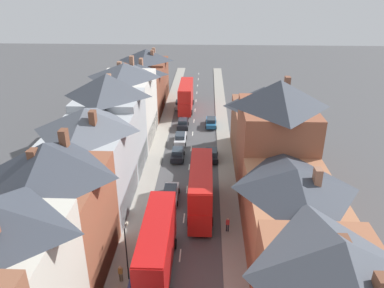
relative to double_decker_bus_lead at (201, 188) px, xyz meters
name	(u,v)px	position (x,y,z in m)	size (l,w,h in m)	color
pavement_left	(160,142)	(-6.89, 18.25, -2.75)	(2.20, 104.00, 0.14)	gray
pavement_right	(224,143)	(3.31, 18.25, -2.75)	(2.20, 104.00, 0.14)	gray
centre_line_dashes	(191,149)	(-1.79, 16.25, -2.81)	(0.14, 97.80, 0.01)	silver
terrace_row_left	(101,143)	(-11.98, 4.12, 3.35)	(8.00, 78.16, 14.41)	brown
terrace_row_right	(292,200)	(8.39, -6.32, 2.76)	(8.00, 54.26, 14.07)	#935138
double_decker_bus_lead	(201,188)	(0.00, 0.00, 0.00)	(2.74, 10.80, 5.30)	red
double_decker_bus_mid_street	(157,247)	(-3.60, -10.02, 0.00)	(2.74, 10.80, 5.30)	red
double_decker_bus_far_approaching	(186,96)	(-3.60, 34.36, 0.00)	(2.74, 10.80, 5.30)	red
car_near_blue	(202,157)	(0.01, 11.85, -1.96)	(1.90, 4.11, 1.70)	#B7BABF
car_near_silver	(178,154)	(-3.59, 12.64, -1.97)	(1.90, 4.22, 1.68)	black
car_parked_left_a	(180,105)	(-4.89, 35.11, -1.99)	(1.90, 3.91, 1.63)	#B7BABF
car_parked_right_a	(171,193)	(-3.59, 1.95, -1.99)	(1.90, 4.50, 1.64)	#B7BABF
car_mid_black	(183,123)	(-3.59, 24.71, -1.97)	(1.90, 4.02, 1.68)	black
car_parked_left_b	(141,274)	(-4.89, -11.13, -2.01)	(1.90, 4.08, 1.61)	navy
car_mid_white	(211,122)	(1.31, 25.74, -2.01)	(1.90, 4.56, 1.59)	#236093
car_far_grey	(180,138)	(-3.59, 18.46, -2.01)	(1.90, 4.51, 1.60)	silver
car_parked_right_b	(212,155)	(1.31, 12.69, -2.02)	(1.90, 4.09, 1.57)	black
pedestrian_near_right	(121,273)	(-6.64, -11.33, -1.78)	(0.36, 0.22, 1.61)	brown
pedestrian_mid_left	(228,224)	(2.84, -4.02, -1.78)	(0.36, 0.22, 1.61)	#23232D
street_lamp	(127,249)	(-6.04, -10.92, 0.43)	(0.20, 1.12, 5.50)	black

